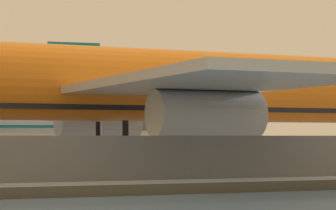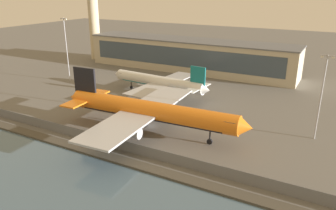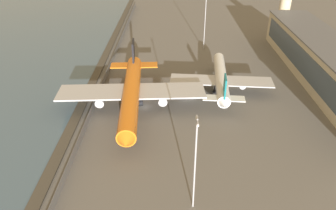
% 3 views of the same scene
% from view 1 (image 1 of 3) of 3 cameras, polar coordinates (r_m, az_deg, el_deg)
% --- Properties ---
extents(ground_plane, '(500.00, 500.00, 0.00)m').
position_cam_1_polar(ground_plane, '(58.82, -4.37, -4.85)').
color(ground_plane, '#66635E').
extents(shoreline_seawall, '(320.00, 3.00, 0.50)m').
position_cam_1_polar(shoreline_seawall, '(39.64, 4.21, -5.77)').
color(shoreline_seawall, '#474238').
rests_on(shoreline_seawall, ground).
extents(perimeter_fence, '(280.00, 0.10, 2.71)m').
position_cam_1_polar(perimeter_fence, '(43.70, 1.68, -3.99)').
color(perimeter_fence, slate).
rests_on(perimeter_fence, ground).
extents(cargo_jet_orange, '(54.54, 46.78, 15.87)m').
position_cam_1_polar(cargo_jet_orange, '(55.86, -1.59, 1.23)').
color(cargo_jet_orange, orange).
rests_on(cargo_jet_orange, ground).
extents(baggage_tug, '(2.95, 3.57, 1.80)m').
position_cam_1_polar(baggage_tug, '(44.48, -7.79, -4.65)').
color(baggage_tug, yellow).
rests_on(baggage_tug, ground).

